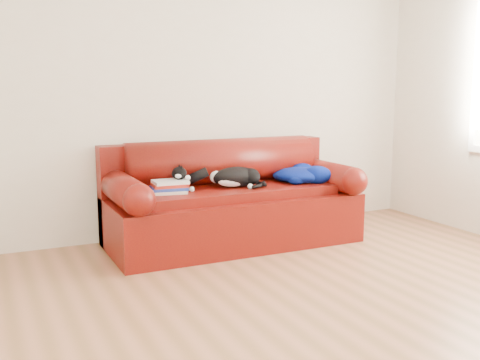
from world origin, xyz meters
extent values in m
plane|color=brown|center=(0.00, 0.00, 0.00)|extent=(4.50, 4.50, 0.00)
cube|color=beige|center=(0.00, 2.00, 1.30)|extent=(4.50, 0.02, 2.60)
cube|color=#420208|center=(0.10, 1.50, 0.21)|extent=(2.10, 0.90, 0.42)
cube|color=#420208|center=(0.10, 1.45, 0.45)|extent=(1.66, 0.62, 0.10)
cylinder|color=black|center=(-0.83, 1.17, 0.03)|extent=(0.06, 0.06, 0.05)
cylinder|color=black|center=(1.03, 1.17, 0.03)|extent=(0.06, 0.06, 0.05)
cylinder|color=black|center=(-0.83, 1.83, 0.03)|extent=(0.06, 0.06, 0.05)
cylinder|color=black|center=(1.03, 1.83, 0.03)|extent=(0.06, 0.06, 0.05)
cube|color=#420208|center=(0.10, 1.86, 0.42)|extent=(2.10, 0.18, 0.85)
cylinder|color=#420208|center=(0.10, 1.75, 0.68)|extent=(1.70, 0.40, 0.40)
cylinder|color=#420208|center=(-0.83, 1.50, 0.54)|extent=(0.24, 0.88, 0.24)
sphere|color=#420208|center=(-0.83, 1.06, 0.54)|extent=(0.24, 0.24, 0.24)
cylinder|color=#420208|center=(1.03, 1.50, 0.54)|extent=(0.24, 0.88, 0.24)
sphere|color=#420208|center=(1.03, 1.06, 0.54)|extent=(0.24, 0.24, 0.24)
cube|color=beige|center=(-0.48, 1.44, 0.51)|extent=(0.32, 0.27, 0.02)
cube|color=white|center=(-0.48, 1.44, 0.51)|extent=(0.31, 0.26, 0.02)
cube|color=navy|center=(-0.48, 1.44, 0.54)|extent=(0.31, 0.25, 0.02)
cube|color=white|center=(-0.48, 1.44, 0.54)|extent=(0.29, 0.24, 0.02)
cube|color=#A22012|center=(-0.48, 1.44, 0.56)|extent=(0.29, 0.23, 0.02)
cube|color=white|center=(-0.48, 1.44, 0.56)|extent=(0.28, 0.22, 0.02)
cube|color=silver|center=(-0.48, 1.44, 0.59)|extent=(0.27, 0.22, 0.02)
cube|color=white|center=(-0.48, 1.44, 0.59)|extent=(0.26, 0.20, 0.02)
ellipsoid|color=black|center=(0.11, 1.45, 0.58)|extent=(0.46, 0.36, 0.17)
ellipsoid|color=silver|center=(0.08, 1.41, 0.55)|extent=(0.31, 0.23, 0.11)
ellipsoid|color=silver|center=(-0.05, 1.49, 0.59)|extent=(0.15, 0.14, 0.10)
ellipsoid|color=black|center=(0.23, 1.41, 0.57)|extent=(0.22, 0.22, 0.14)
ellipsoid|color=black|center=(-0.14, 1.55, 0.64)|extent=(0.15, 0.15, 0.10)
ellipsoid|color=silver|center=(-0.15, 1.52, 0.62)|extent=(0.07, 0.07, 0.04)
sphere|color=#BF7272|center=(-0.17, 1.51, 0.63)|extent=(0.01, 0.01, 0.01)
cone|color=black|center=(-0.13, 1.52, 0.69)|extent=(0.06, 0.05, 0.05)
cone|color=black|center=(-0.11, 1.57, 0.69)|extent=(0.06, 0.05, 0.05)
cylinder|color=black|center=(0.30, 1.35, 0.53)|extent=(0.04, 0.14, 0.04)
sphere|color=silver|center=(-0.09, 1.48, 0.52)|extent=(0.04, 0.04, 0.04)
sphere|color=silver|center=(0.18, 1.32, 0.52)|extent=(0.04, 0.04, 0.04)
ellipsoid|color=#02114E|center=(0.72, 1.43, 0.57)|extent=(0.53, 0.51, 0.14)
ellipsoid|color=#02114E|center=(0.83, 1.32, 0.58)|extent=(0.32, 0.30, 0.16)
ellipsoid|color=#02114E|center=(0.66, 1.54, 0.55)|extent=(0.35, 0.37, 0.10)
ellipsoid|color=#02114E|center=(0.81, 1.53, 0.58)|extent=(0.27, 0.24, 0.16)
ellipsoid|color=#02114E|center=(0.64, 1.35, 0.55)|extent=(0.22, 0.22, 0.10)
ellipsoid|color=white|center=(0.76, 1.33, 0.59)|extent=(0.20, 0.13, 0.04)
camera|label=1|loc=(-1.85, -2.76, 1.34)|focal=42.00mm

